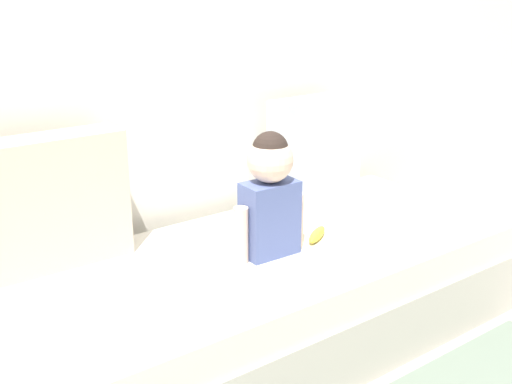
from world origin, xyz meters
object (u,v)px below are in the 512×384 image
(banana, at_px, (317,234))
(throw_pillow_right, at_px, (315,149))
(couch, at_px, (249,303))
(throw_pillow_left, at_px, (46,203))
(toddler, at_px, (270,191))

(banana, bearing_deg, throw_pillow_right, 50.51)
(couch, distance_m, throw_pillow_left, 0.87)
(throw_pillow_left, height_order, banana, throw_pillow_left)
(throw_pillow_right, distance_m, banana, 0.56)
(throw_pillow_left, xyz_separation_m, toddler, (0.72, -0.40, 0.01))
(throw_pillow_left, bearing_deg, throw_pillow_right, 0.00)
(couch, relative_size, toddler, 4.80)
(throw_pillow_right, height_order, banana, throw_pillow_right)
(toddler, xyz_separation_m, banana, (0.24, -0.00, -0.24))
(throw_pillow_left, height_order, toddler, throw_pillow_left)
(throw_pillow_right, relative_size, toddler, 1.00)
(throw_pillow_right, height_order, toddler, throw_pillow_right)
(throw_pillow_left, xyz_separation_m, throw_pillow_right, (1.29, 0.00, -0.00))
(couch, relative_size, throw_pillow_right, 4.79)
(throw_pillow_left, relative_size, toddler, 1.20)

